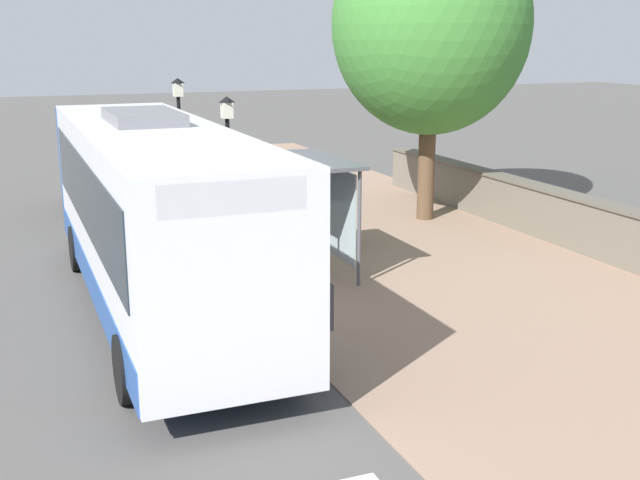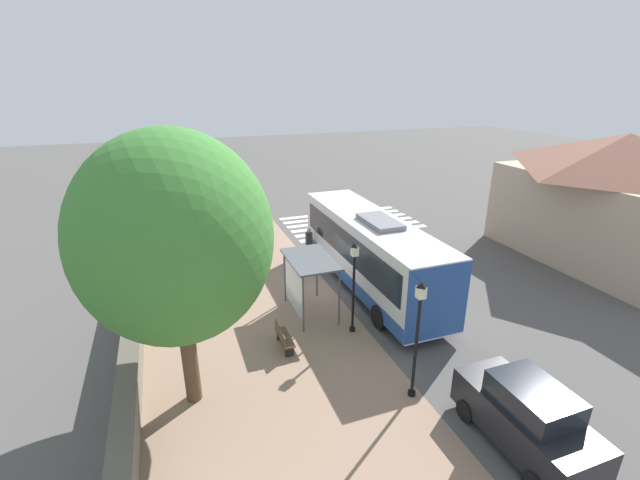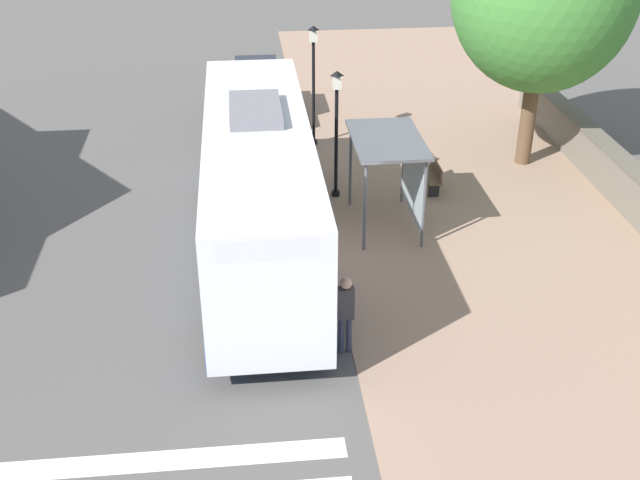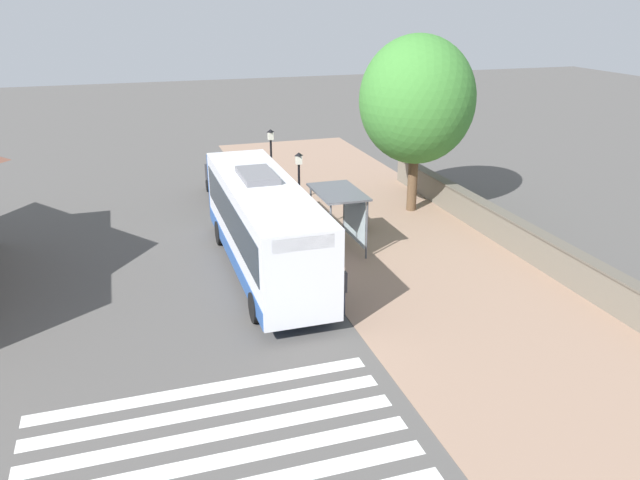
{
  "view_description": "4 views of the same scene",
  "coord_description": "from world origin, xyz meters",
  "px_view_note": "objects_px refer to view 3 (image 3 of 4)",
  "views": [
    {
      "loc": [
        4.26,
        14.56,
        5.03
      ],
      "look_at": [
        -1.11,
        1.15,
        1.36
      ],
      "focal_mm": 45.0,
      "sensor_mm": 36.0,
      "label": 1
    },
    {
      "loc": [
        -6.77,
        -16.39,
        9.34
      ],
      "look_at": [
        -0.08,
        1.93,
        2.01
      ],
      "focal_mm": 24.0,
      "sensor_mm": 36.0,
      "label": 2
    },
    {
      "loc": [
        2.08,
        17.73,
        10.14
      ],
      "look_at": [
        0.38,
        1.48,
        1.12
      ],
      "focal_mm": 45.0,
      "sensor_mm": 36.0,
      "label": 3
    },
    {
      "loc": [
        6.3,
        21.4,
        9.74
      ],
      "look_at": [
        0.01,
        1.62,
        1.65
      ],
      "focal_mm": 35.0,
      "sensor_mm": 36.0,
      "label": 4
    }
  ],
  "objects_px": {
    "bus": "(259,186)",
    "parked_car_behind_bus": "(257,92)",
    "bus_shelter": "(393,153)",
    "street_lamp_far": "(314,76)",
    "pedestrian": "(346,309)",
    "bench": "(432,174)",
    "street_lamp_near": "(336,124)"
  },
  "relations": [
    {
      "from": "bus",
      "to": "bench",
      "type": "bearing_deg",
      "value": -146.76
    },
    {
      "from": "parked_car_behind_bus",
      "to": "bench",
      "type": "bearing_deg",
      "value": 126.54
    },
    {
      "from": "bench",
      "to": "street_lamp_near",
      "type": "bearing_deg",
      "value": 3.78
    },
    {
      "from": "bus_shelter",
      "to": "bench",
      "type": "xyz_separation_m",
      "value": [
        -1.62,
        -2.11,
        -1.63
      ]
    },
    {
      "from": "bus",
      "to": "street_lamp_near",
      "type": "xyz_separation_m",
      "value": [
        -2.28,
        -3.18,
        0.33
      ]
    },
    {
      "from": "pedestrian",
      "to": "street_lamp_near",
      "type": "distance_m",
      "value": 7.58
    },
    {
      "from": "bus",
      "to": "pedestrian",
      "type": "distance_m",
      "value": 4.62
    },
    {
      "from": "bus",
      "to": "street_lamp_far",
      "type": "height_order",
      "value": "street_lamp_far"
    },
    {
      "from": "bus",
      "to": "street_lamp_near",
      "type": "height_order",
      "value": "street_lamp_near"
    },
    {
      "from": "street_lamp_near",
      "to": "bus_shelter",
      "type": "bearing_deg",
      "value": 122.81
    },
    {
      "from": "bus",
      "to": "street_lamp_near",
      "type": "distance_m",
      "value": 3.93
    },
    {
      "from": "bus_shelter",
      "to": "parked_car_behind_bus",
      "type": "bearing_deg",
      "value": -69.52
    },
    {
      "from": "bus_shelter",
      "to": "parked_car_behind_bus",
      "type": "relative_size",
      "value": 0.74
    },
    {
      "from": "parked_car_behind_bus",
      "to": "bus",
      "type": "bearing_deg",
      "value": 88.35
    },
    {
      "from": "street_lamp_far",
      "to": "street_lamp_near",
      "type": "bearing_deg",
      "value": 93.51
    },
    {
      "from": "bench",
      "to": "bus",
      "type": "bearing_deg",
      "value": 33.24
    },
    {
      "from": "street_lamp_far",
      "to": "bus_shelter",
      "type": "bearing_deg",
      "value": 104.05
    },
    {
      "from": "bus",
      "to": "parked_car_behind_bus",
      "type": "bearing_deg",
      "value": -91.65
    },
    {
      "from": "bus_shelter",
      "to": "pedestrian",
      "type": "distance_m",
      "value": 5.95
    },
    {
      "from": "bus",
      "to": "bench",
      "type": "relative_size",
      "value": 7.57
    },
    {
      "from": "bus_shelter",
      "to": "pedestrian",
      "type": "relative_size",
      "value": 1.63
    },
    {
      "from": "pedestrian",
      "to": "parked_car_behind_bus",
      "type": "bearing_deg",
      "value": -84.85
    },
    {
      "from": "pedestrian",
      "to": "street_lamp_far",
      "type": "xyz_separation_m",
      "value": [
        -0.47,
        -11.47,
        1.29
      ]
    },
    {
      "from": "pedestrian",
      "to": "bench",
      "type": "relative_size",
      "value": 1.27
    },
    {
      "from": "parked_car_behind_bus",
      "to": "street_lamp_near",
      "type": "bearing_deg",
      "value": 106.5
    },
    {
      "from": "bus",
      "to": "bench",
      "type": "distance_m",
      "value": 6.31
    },
    {
      "from": "pedestrian",
      "to": "parked_car_behind_bus",
      "type": "xyz_separation_m",
      "value": [
        1.28,
        -14.19,
        -0.1
      ]
    },
    {
      "from": "bus",
      "to": "parked_car_behind_bus",
      "type": "xyz_separation_m",
      "value": [
        -0.29,
        -9.92,
        -0.94
      ]
    },
    {
      "from": "bus_shelter",
      "to": "pedestrian",
      "type": "bearing_deg",
      "value": 70.49
    },
    {
      "from": "bus_shelter",
      "to": "street_lamp_far",
      "type": "bearing_deg",
      "value": -75.95
    },
    {
      "from": "bench",
      "to": "street_lamp_far",
      "type": "xyz_separation_m",
      "value": [
        3.11,
        -3.83,
        1.89
      ]
    },
    {
      "from": "pedestrian",
      "to": "street_lamp_far",
      "type": "height_order",
      "value": "street_lamp_far"
    }
  ]
}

